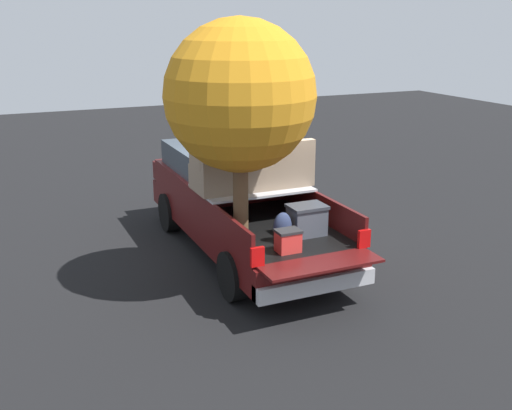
{
  "coord_description": "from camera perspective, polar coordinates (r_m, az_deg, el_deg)",
  "views": [
    {
      "loc": [
        -9.73,
        4.07,
        4.21
      ],
      "look_at": [
        -0.6,
        0.0,
        1.1
      ],
      "focal_mm": 42.36,
      "sensor_mm": 36.0,
      "label": 1
    }
  ],
  "objects": [
    {
      "name": "ground_plane",
      "position": [
        11.35,
        -1.24,
        -4.48
      ],
      "size": [
        40.0,
        40.0,
        0.0
      ],
      "primitive_type": "plane",
      "color": "black"
    },
    {
      "name": "pickup_truck",
      "position": [
        11.35,
        -1.95,
        0.55
      ],
      "size": [
        6.05,
        2.06,
        2.23
      ],
      "color": "#470F0F",
      "rests_on": "ground_plane"
    },
    {
      "name": "tree_background",
      "position": [
        9.11,
        -1.53,
        10.14
      ],
      "size": [
        2.29,
        2.29,
        4.24
      ],
      "color": "brown",
      "rests_on": "ground_plane"
    }
  ]
}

